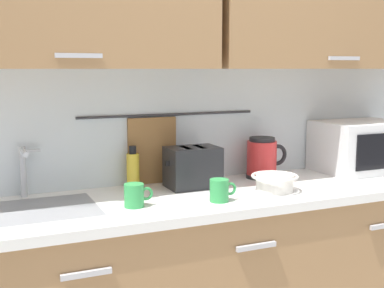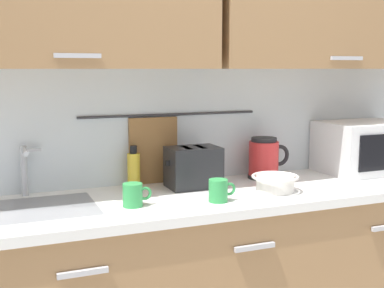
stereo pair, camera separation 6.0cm
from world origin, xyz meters
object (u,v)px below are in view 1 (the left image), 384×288
(mug_near_sink, at_px, (135,195))
(toaster, at_px, (193,167))
(microwave, at_px, (361,146))
(electric_kettle, at_px, (262,158))
(mug_by_kettle, at_px, (220,190))
(dish_soap_bottle, at_px, (133,169))
(mixing_bowl, at_px, (275,181))

(mug_near_sink, height_order, toaster, toaster)
(microwave, xyz_separation_m, toaster, (-0.99, 0.02, -0.04))
(electric_kettle, bearing_deg, mug_by_kettle, -141.03)
(microwave, xyz_separation_m, dish_soap_bottle, (-1.24, 0.12, -0.05))
(dish_soap_bottle, distance_m, mug_near_sink, 0.34)
(mug_by_kettle, bearing_deg, mug_near_sink, 169.98)
(electric_kettle, distance_m, mug_near_sink, 0.81)
(electric_kettle, bearing_deg, microwave, -6.31)
(microwave, bearing_deg, dish_soap_bottle, 174.37)
(microwave, bearing_deg, electric_kettle, 173.69)
(mug_near_sink, height_order, mixing_bowl, mug_near_sink)
(dish_soap_bottle, xyz_separation_m, mug_by_kettle, (0.26, -0.39, -0.04))
(mixing_bowl, bearing_deg, mug_by_kettle, -168.85)
(electric_kettle, height_order, mug_by_kettle, electric_kettle)
(microwave, xyz_separation_m, electric_kettle, (-0.58, 0.06, -0.03))
(mug_near_sink, xyz_separation_m, mixing_bowl, (0.66, -0.00, -0.00))
(mug_near_sink, relative_size, toaster, 0.47)
(microwave, relative_size, toaster, 1.80)
(electric_kettle, bearing_deg, mixing_bowl, -110.44)
(mug_near_sink, relative_size, mixing_bowl, 0.56)
(dish_soap_bottle, distance_m, mixing_bowl, 0.66)
(microwave, xyz_separation_m, mug_by_kettle, (-0.99, -0.27, -0.09))
(toaster, distance_m, mug_by_kettle, 0.29)
(mug_by_kettle, bearing_deg, mixing_bowl, 11.15)
(microwave, distance_m, electric_kettle, 0.58)
(mixing_bowl, xyz_separation_m, mug_by_kettle, (-0.31, -0.06, 0.00))
(mug_near_sink, bearing_deg, mug_by_kettle, -10.02)
(electric_kettle, relative_size, toaster, 0.89)
(dish_soap_bottle, xyz_separation_m, mixing_bowl, (0.57, -0.33, -0.04))
(electric_kettle, xyz_separation_m, mug_by_kettle, (-0.41, -0.33, -0.05))
(mixing_bowl, bearing_deg, toaster, 143.96)
(electric_kettle, xyz_separation_m, mixing_bowl, (-0.10, -0.27, -0.06))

